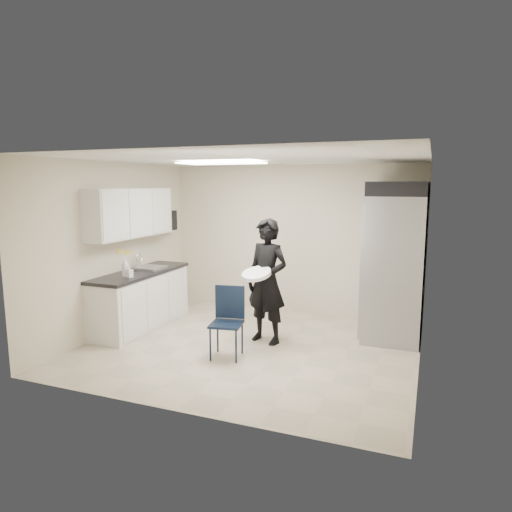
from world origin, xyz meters
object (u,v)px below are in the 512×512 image
at_px(man_tuxedo, 267,281).
at_px(commercial_fridge, 395,267).
at_px(folding_chair, 226,324).
at_px(lower_counter, 141,301).

bearing_deg(man_tuxedo, commercial_fridge, 46.55).
bearing_deg(commercial_fridge, folding_chair, -138.10).
xyz_separation_m(lower_counter, commercial_fridge, (3.78, 1.07, 0.62)).
relative_size(lower_counter, commercial_fridge, 0.90).
height_order(lower_counter, commercial_fridge, commercial_fridge).
bearing_deg(lower_counter, man_tuxedo, 2.12).
bearing_deg(commercial_fridge, lower_counter, -164.12).
height_order(folding_chair, man_tuxedo, man_tuxedo).
relative_size(commercial_fridge, man_tuxedo, 1.17).
height_order(lower_counter, folding_chair, folding_chair).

